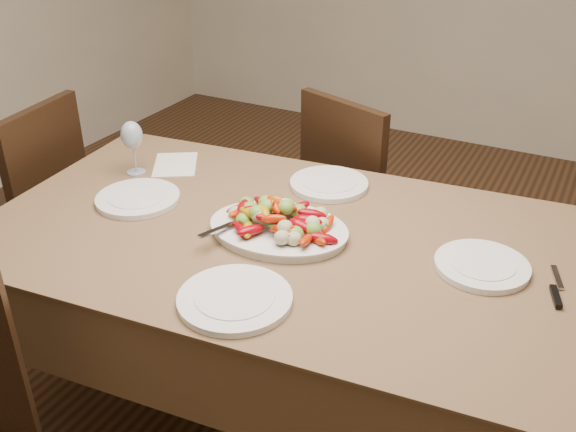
# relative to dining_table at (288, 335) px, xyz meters

# --- Properties ---
(dining_table) EXTENTS (1.93, 1.21, 0.76)m
(dining_table) POSITION_rel_dining_table_xyz_m (0.00, 0.00, 0.00)
(dining_table) COLOR brown
(dining_table) RESTS_ON ground
(chair_far) EXTENTS (0.54, 0.54, 0.95)m
(chair_far) POSITION_rel_dining_table_xyz_m (-0.05, 0.85, 0.10)
(chair_far) COLOR black
(chair_far) RESTS_ON ground
(chair_left) EXTENTS (0.47, 0.47, 0.95)m
(chair_left) POSITION_rel_dining_table_xyz_m (-1.27, 0.06, 0.10)
(chair_left) COLOR black
(chair_left) RESTS_ON ground
(serving_platter) EXTENTS (0.44, 0.34, 0.02)m
(serving_platter) POSITION_rel_dining_table_xyz_m (-0.02, -0.01, 0.39)
(serving_platter) COLOR white
(serving_platter) RESTS_ON dining_table
(roasted_vegetables) EXTENTS (0.36, 0.26, 0.09)m
(roasted_vegetables) POSITION_rel_dining_table_xyz_m (-0.02, -0.01, 0.45)
(roasted_vegetables) COLOR #840209
(roasted_vegetables) RESTS_ON serving_platter
(serving_spoon) EXTENTS (0.29, 0.12, 0.03)m
(serving_spoon) POSITION_rel_dining_table_xyz_m (-0.08, -0.06, 0.43)
(serving_spoon) COLOR #9EA0A8
(serving_spoon) RESTS_ON serving_platter
(plate_left) EXTENTS (0.27, 0.27, 0.02)m
(plate_left) POSITION_rel_dining_table_xyz_m (-0.53, -0.04, 0.39)
(plate_left) COLOR white
(plate_left) RESTS_ON dining_table
(plate_right) EXTENTS (0.25, 0.25, 0.02)m
(plate_right) POSITION_rel_dining_table_xyz_m (0.55, 0.08, 0.39)
(plate_right) COLOR white
(plate_right) RESTS_ON dining_table
(plate_far) EXTENTS (0.27, 0.27, 0.02)m
(plate_far) POSITION_rel_dining_table_xyz_m (-0.03, 0.35, 0.39)
(plate_far) COLOR white
(plate_far) RESTS_ON dining_table
(plate_near) EXTENTS (0.29, 0.29, 0.02)m
(plate_near) POSITION_rel_dining_table_xyz_m (0.04, -0.36, 0.39)
(plate_near) COLOR white
(plate_near) RESTS_ON dining_table
(wine_glass) EXTENTS (0.08, 0.08, 0.20)m
(wine_glass) POSITION_rel_dining_table_xyz_m (-0.68, 0.13, 0.48)
(wine_glass) COLOR #8C99A5
(wine_glass) RESTS_ON dining_table
(menu_card) EXTENTS (0.24, 0.26, 0.00)m
(menu_card) POSITION_rel_dining_table_xyz_m (-0.60, 0.25, 0.38)
(menu_card) COLOR silver
(menu_card) RESTS_ON dining_table
(table_knife) EXTENTS (0.08, 0.20, 0.01)m
(table_knife) POSITION_rel_dining_table_xyz_m (0.74, 0.07, 0.38)
(table_knife) COLOR #9EA0A8
(table_knife) RESTS_ON dining_table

